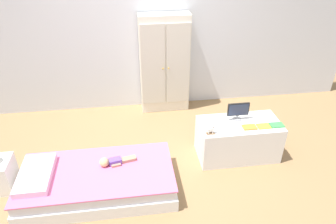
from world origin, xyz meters
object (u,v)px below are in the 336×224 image
at_px(doll, 111,162).
at_px(book_green, 277,125).
at_px(rocking_horse_toy, 212,130).
at_px(book_orange, 249,127).
at_px(book_yellow, 264,126).
at_px(bed, 98,181).
at_px(wardrobe, 165,64).
at_px(tv_stand, 238,139).
at_px(tv_monitor, 238,110).

bearing_deg(doll, book_green, 5.67).
relative_size(rocking_horse_toy, book_orange, 0.75).
bearing_deg(book_yellow, bed, -171.60).
height_order(doll, book_green, book_green).
height_order(doll, rocking_horse_toy, rocking_horse_toy).
height_order(bed, wardrobe, wardrobe).
bearing_deg(tv_stand, tv_monitor, 97.73).
bearing_deg(wardrobe, book_orange, -59.60).
relative_size(tv_stand, book_green, 6.07).
bearing_deg(book_orange, wardrobe, 120.40).
relative_size(bed, doll, 4.09).
bearing_deg(tv_monitor, doll, -165.78).
xyz_separation_m(wardrobe, book_orange, (0.80, -1.37, -0.25)).
xyz_separation_m(tv_stand, rocking_horse_toy, (-0.39, -0.16, 0.29)).
bearing_deg(tv_stand, book_green, -15.11).
bearing_deg(bed, doll, 31.14).
distance_m(doll, rocking_horse_toy, 1.14).
bearing_deg(doll, tv_monitor, 14.22).
bearing_deg(doll, rocking_horse_toy, 6.96).
relative_size(doll, tv_monitor, 1.51).
distance_m(bed, book_yellow, 1.95).
bearing_deg(book_yellow, book_green, 0.00).
bearing_deg(wardrobe, book_green, -50.43).
bearing_deg(tv_monitor, bed, -164.06).
bearing_deg(wardrobe, tv_stand, -59.89).
bearing_deg(wardrobe, doll, -116.49).
bearing_deg(tv_stand, book_orange, -56.36).
bearing_deg(doll, bed, -148.86).
bearing_deg(book_green, rocking_horse_toy, -176.15).
relative_size(doll, rocking_horse_toy, 3.31).
height_order(wardrobe, book_yellow, wardrobe).
distance_m(doll, book_yellow, 1.77).
bearing_deg(tv_monitor, book_green, -24.79).
height_order(tv_stand, rocking_horse_toy, rocking_horse_toy).
relative_size(doll, book_green, 2.47).
relative_size(tv_stand, book_orange, 6.09).
distance_m(wardrobe, tv_monitor, 1.39).
xyz_separation_m(doll, tv_stand, (1.51, 0.30, -0.08)).
distance_m(wardrobe, book_yellow, 1.70).
bearing_deg(rocking_horse_toy, book_green, 3.85).
distance_m(book_orange, book_yellow, 0.17).
bearing_deg(bed, tv_monitor, 15.94).
relative_size(wardrobe, book_green, 9.13).
height_order(rocking_horse_toy, book_orange, rocking_horse_toy).
bearing_deg(book_yellow, tv_stand, 155.87).
xyz_separation_m(doll, wardrobe, (0.78, 1.56, 0.41)).
distance_m(tv_monitor, book_yellow, 0.34).
height_order(tv_monitor, rocking_horse_toy, tv_monitor).
distance_m(tv_monitor, rocking_horse_toy, 0.46).
relative_size(tv_monitor, book_green, 1.64).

